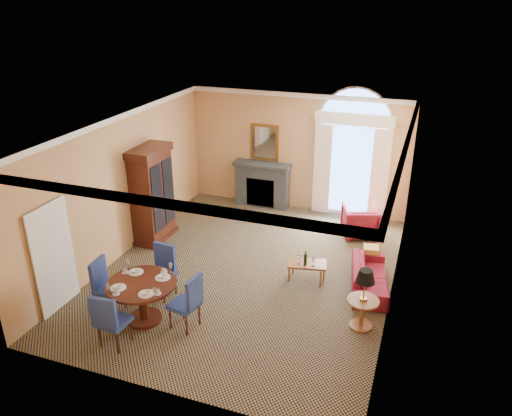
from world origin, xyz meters
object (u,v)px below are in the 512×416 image
(sofa, at_px, (370,276))
(armchair, at_px, (360,221))
(coffee_table, at_px, (307,264))
(side_table, at_px, (364,292))
(armoire, at_px, (152,196))
(dining_table, at_px, (142,293))

(sofa, relative_size, armchair, 2.09)
(coffee_table, distance_m, side_table, 1.83)
(armoire, height_order, sofa, armoire)
(dining_table, distance_m, coffee_table, 3.42)
(sofa, relative_size, coffee_table, 2.04)
(sofa, distance_m, armchair, 2.38)
(armchair, height_order, coffee_table, armchair)
(dining_table, bearing_deg, coffee_table, 43.59)
(armchair, bearing_deg, side_table, 79.88)
(sofa, xyz_separation_m, armchair, (-0.56, 2.31, 0.13))
(dining_table, bearing_deg, sofa, 33.87)
(sofa, bearing_deg, side_table, 172.41)
(armoire, relative_size, coffee_table, 2.66)
(armchair, height_order, side_table, side_table)
(dining_table, distance_m, sofa, 4.53)
(armchair, xyz_separation_m, side_table, (0.61, -3.68, 0.35))
(armchair, bearing_deg, coffee_table, 54.21)
(armoire, bearing_deg, armchair, 21.07)
(coffee_table, bearing_deg, armoire, 158.45)
(armchair, xyz_separation_m, coffee_table, (-0.72, -2.47, -0.00))
(coffee_table, bearing_deg, armchair, 61.59)
(side_table, bearing_deg, armchair, 99.46)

